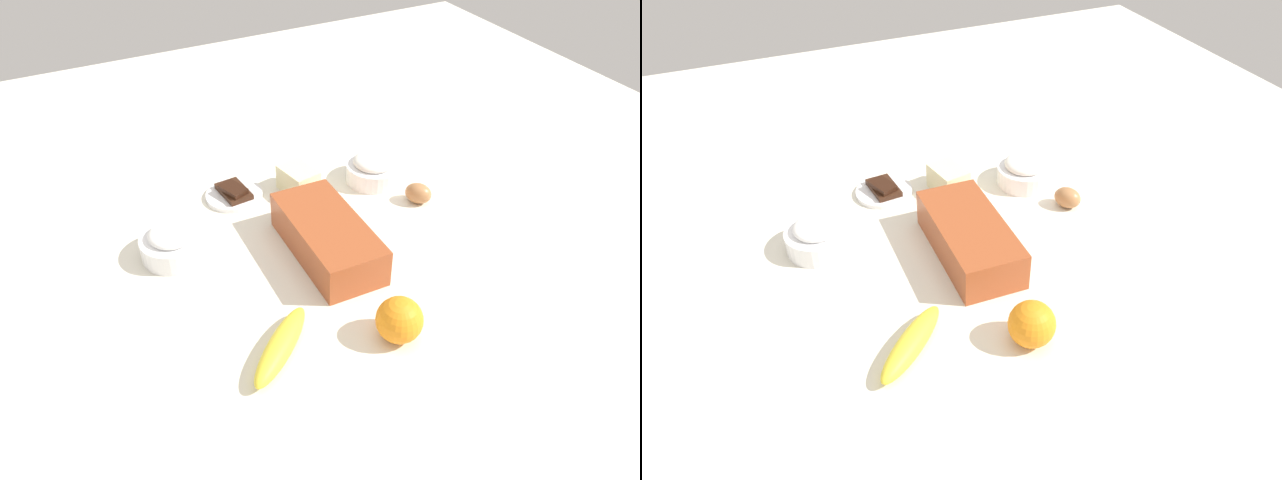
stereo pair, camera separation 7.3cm
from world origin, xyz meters
The scene contains 9 objects.
ground_plane centered at (0.00, 0.00, -0.01)m, with size 2.40×2.40×0.02m, color silver.
loaf_pan centered at (0.00, 0.02, 0.04)m, with size 0.28×0.14×0.08m.
flour_bowl centered at (-0.19, 0.24, 0.03)m, with size 0.13×0.13×0.07m.
sugar_bowl centered at (-0.14, -0.26, 0.03)m, with size 0.13×0.13×0.07m.
banana centered at (0.20, -0.18, 0.02)m, with size 0.19×0.04×0.04m, color yellow.
orange_fruit centered at (0.26, 0.02, 0.04)m, with size 0.08×0.08×0.08m, color orange.
butter_block centered at (-0.23, 0.06, 0.03)m, with size 0.09×0.06×0.06m, color #F4EDB2.
egg_near_butter centered at (-0.07, 0.28, 0.02)m, with size 0.05×0.05×0.06m, color #AC7446.
chocolate_plate centered at (-0.27, -0.08, 0.01)m, with size 0.13×0.13×0.03m.
Camera 1 is at (0.85, -0.44, 0.81)m, focal length 34.67 mm.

